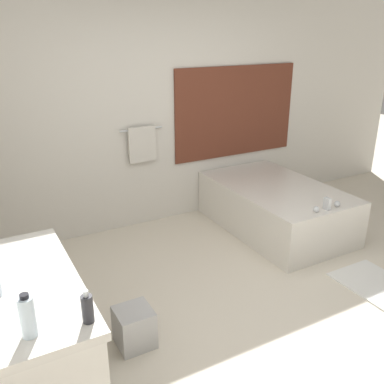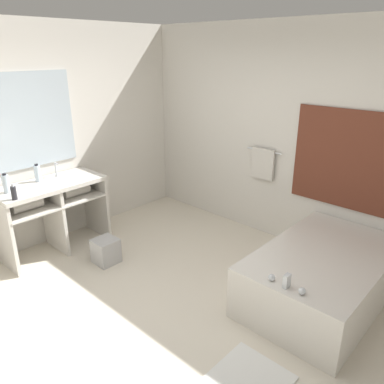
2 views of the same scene
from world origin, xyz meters
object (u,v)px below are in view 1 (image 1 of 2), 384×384
soap_dispenser (87,308)px  waste_bin (134,327)px  bathtub (275,205)px  water_bottle_1 (27,316)px

soap_dispenser → waste_bin: (0.48, 0.73, -0.81)m
bathtub → soap_dispenser: 3.27m
water_bottle_1 → waste_bin: (0.75, 0.70, -0.84)m
water_bottle_1 → waste_bin: water_bottle_1 is taller
bathtub → waste_bin: bearing=-153.9°
water_bottle_1 → soap_dispenser: water_bottle_1 is taller
bathtub → soap_dispenser: soap_dispenser is taller
bathtub → water_bottle_1: 3.47m
water_bottle_1 → soap_dispenser: bearing=-6.8°
bathtub → waste_bin: (-2.16, -1.06, -0.14)m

